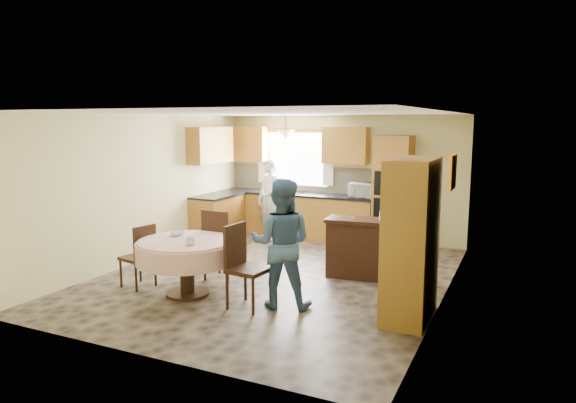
% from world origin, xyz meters
% --- Properties ---
extents(floor, '(5.00, 6.00, 0.01)m').
position_xyz_m(floor, '(0.00, 0.00, 0.00)').
color(floor, '#71624F').
rests_on(floor, ground).
extents(ceiling, '(5.00, 6.00, 0.01)m').
position_xyz_m(ceiling, '(0.00, 0.00, 2.50)').
color(ceiling, white).
rests_on(ceiling, wall_back).
extents(wall_back, '(5.00, 0.02, 2.50)m').
position_xyz_m(wall_back, '(0.00, 3.00, 1.25)').
color(wall_back, beige).
rests_on(wall_back, floor).
extents(wall_front, '(5.00, 0.02, 2.50)m').
position_xyz_m(wall_front, '(0.00, -3.00, 1.25)').
color(wall_front, beige).
rests_on(wall_front, floor).
extents(wall_left, '(0.02, 6.00, 2.50)m').
position_xyz_m(wall_left, '(-2.50, 0.00, 1.25)').
color(wall_left, beige).
rests_on(wall_left, floor).
extents(wall_right, '(0.02, 6.00, 2.50)m').
position_xyz_m(wall_right, '(2.50, 0.00, 1.25)').
color(wall_right, beige).
rests_on(wall_right, floor).
extents(window, '(1.40, 0.03, 1.10)m').
position_xyz_m(window, '(-1.00, 2.98, 1.60)').
color(window, white).
rests_on(window, wall_back).
extents(curtain_left, '(0.22, 0.02, 1.15)m').
position_xyz_m(curtain_left, '(-1.75, 2.93, 1.65)').
color(curtain_left, white).
rests_on(curtain_left, wall_back).
extents(curtain_right, '(0.22, 0.02, 1.15)m').
position_xyz_m(curtain_right, '(-0.25, 2.93, 1.65)').
color(curtain_right, white).
rests_on(curtain_right, wall_back).
extents(base_cab_back, '(3.30, 0.60, 0.88)m').
position_xyz_m(base_cab_back, '(-0.85, 2.70, 0.44)').
color(base_cab_back, '#B48530').
rests_on(base_cab_back, floor).
extents(counter_back, '(3.30, 0.64, 0.04)m').
position_xyz_m(counter_back, '(-0.85, 2.70, 0.90)').
color(counter_back, black).
rests_on(counter_back, base_cab_back).
extents(base_cab_left, '(0.60, 1.20, 0.88)m').
position_xyz_m(base_cab_left, '(-2.20, 1.80, 0.44)').
color(base_cab_left, '#B48530').
rests_on(base_cab_left, floor).
extents(counter_left, '(0.64, 1.20, 0.04)m').
position_xyz_m(counter_left, '(-2.20, 1.80, 0.90)').
color(counter_left, black).
rests_on(counter_left, base_cab_left).
extents(backsplash, '(3.30, 0.02, 0.55)m').
position_xyz_m(backsplash, '(-0.85, 2.99, 1.18)').
color(backsplash, tan).
rests_on(backsplash, wall_back).
extents(wall_cab_left, '(0.85, 0.33, 0.72)m').
position_xyz_m(wall_cab_left, '(-2.05, 2.83, 1.91)').
color(wall_cab_left, '#C08930').
rests_on(wall_cab_left, wall_back).
extents(wall_cab_right, '(0.90, 0.33, 0.72)m').
position_xyz_m(wall_cab_right, '(0.15, 2.83, 1.91)').
color(wall_cab_right, '#C08930').
rests_on(wall_cab_right, wall_back).
extents(wall_cab_side, '(0.33, 1.20, 0.72)m').
position_xyz_m(wall_cab_side, '(-2.33, 1.80, 1.91)').
color(wall_cab_side, '#C08930').
rests_on(wall_cab_side, wall_left).
extents(oven_tower, '(0.66, 0.62, 2.12)m').
position_xyz_m(oven_tower, '(1.15, 2.69, 1.06)').
color(oven_tower, '#B48530').
rests_on(oven_tower, floor).
extents(oven_upper, '(0.56, 0.01, 0.45)m').
position_xyz_m(oven_upper, '(1.15, 2.38, 1.25)').
color(oven_upper, black).
rests_on(oven_upper, oven_tower).
extents(oven_lower, '(0.56, 0.01, 0.45)m').
position_xyz_m(oven_lower, '(1.15, 2.38, 0.75)').
color(oven_lower, black).
rests_on(oven_lower, oven_tower).
extents(pendant, '(0.36, 0.36, 0.18)m').
position_xyz_m(pendant, '(-1.00, 2.50, 2.12)').
color(pendant, beige).
rests_on(pendant, ceiling).
extents(sideboard, '(1.24, 0.61, 0.86)m').
position_xyz_m(sideboard, '(1.26, 0.56, 0.43)').
color(sideboard, '#391F0F').
rests_on(sideboard, floor).
extents(space_heater, '(0.47, 0.36, 0.60)m').
position_xyz_m(space_heater, '(1.84, 0.69, 0.30)').
color(space_heater, black).
rests_on(space_heater, floor).
extents(cupboard, '(0.51, 1.02, 1.95)m').
position_xyz_m(cupboard, '(2.22, -0.81, 0.98)').
color(cupboard, '#B48530').
rests_on(cupboard, floor).
extents(dining_table, '(1.36, 1.36, 0.78)m').
position_xyz_m(dining_table, '(-0.74, -1.26, 0.61)').
color(dining_table, '#391F0F').
rests_on(dining_table, floor).
extents(chair_left, '(0.47, 0.47, 0.92)m').
position_xyz_m(chair_left, '(-1.52, -1.28, 0.51)').
color(chair_left, '#391F0F').
rests_on(chair_left, floor).
extents(chair_back, '(0.47, 0.47, 1.08)m').
position_xyz_m(chair_back, '(-0.68, -0.50, 0.60)').
color(chair_back, '#391F0F').
rests_on(chair_back, floor).
extents(chair_right, '(0.51, 0.51, 1.08)m').
position_xyz_m(chair_right, '(0.19, -1.32, 0.60)').
color(chair_right, '#391F0F').
rests_on(chair_right, floor).
extents(framed_picture, '(0.06, 0.60, 0.49)m').
position_xyz_m(framed_picture, '(2.47, 0.68, 1.67)').
color(framed_picture, gold).
rests_on(framed_picture, wall_right).
extents(microwave, '(0.55, 0.39, 0.29)m').
position_xyz_m(microwave, '(0.58, 2.65, 1.06)').
color(microwave, silver).
rests_on(microwave, counter_back).
extents(person_sink, '(0.69, 0.56, 1.63)m').
position_xyz_m(person_sink, '(-1.27, 2.30, 0.81)').
color(person_sink, silver).
rests_on(person_sink, floor).
extents(person_dining, '(0.95, 0.83, 1.67)m').
position_xyz_m(person_dining, '(0.64, -1.10, 0.84)').
color(person_dining, '#3E5F87').
rests_on(person_dining, floor).
extents(bowl_sideboard, '(0.31, 0.31, 0.06)m').
position_xyz_m(bowl_sideboard, '(0.93, 0.56, 0.88)').
color(bowl_sideboard, '#B2B2B2').
rests_on(bowl_sideboard, sideboard).
extents(bottle_sideboard, '(0.13, 0.13, 0.27)m').
position_xyz_m(bottle_sideboard, '(1.51, 0.56, 0.99)').
color(bottle_sideboard, silver).
rests_on(bottle_sideboard, sideboard).
extents(cup_table, '(0.13, 0.13, 0.10)m').
position_xyz_m(cup_table, '(-0.51, -1.47, 0.82)').
color(cup_table, '#B2B2B2').
rests_on(cup_table, dining_table).
extents(bowl_table, '(0.22, 0.22, 0.06)m').
position_xyz_m(bowl_table, '(-1.01, -1.09, 0.81)').
color(bowl_table, '#B2B2B2').
rests_on(bowl_table, dining_table).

